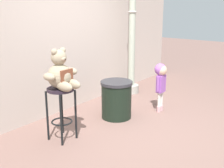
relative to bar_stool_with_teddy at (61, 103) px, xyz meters
name	(u,v)px	position (x,y,z in m)	size (l,w,h in m)	color
ground_plane	(140,132)	(0.90, -0.81, -0.57)	(24.00, 24.00, 0.00)	#7B5C53
building_wall	(55,3)	(0.90, 1.02, 1.41)	(7.60, 0.30, 3.95)	beige
bar_stool_with_teddy	(61,103)	(0.00, 0.00, 0.00)	(0.39, 0.39, 0.80)	#261D28
teddy_bear	(61,74)	(0.00, -0.03, 0.44)	(0.55, 0.49, 0.58)	tan
child_walking	(161,77)	(1.93, -0.60, 0.09)	(0.29, 0.23, 0.91)	#CD9AA0
trash_bin	(116,99)	(1.19, -0.13, -0.23)	(0.56, 0.56, 0.66)	black
lamppost	(132,37)	(2.60, 0.50, 0.68)	(0.34, 0.34, 3.11)	#A3A095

